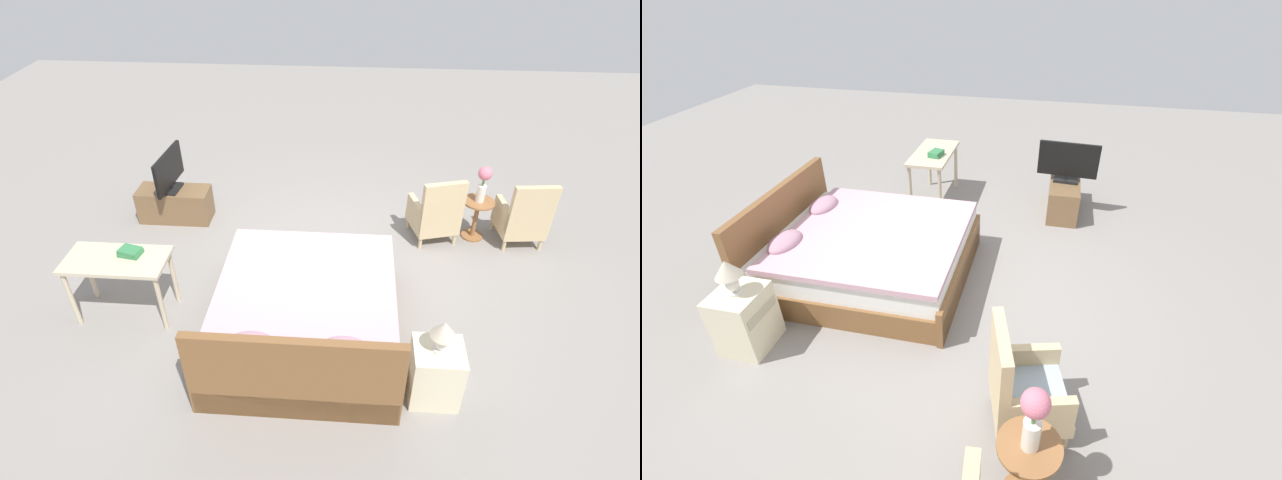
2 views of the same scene
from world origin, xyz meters
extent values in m
plane|color=gray|center=(0.00, 0.00, 0.00)|extent=(16.00, 16.00, 0.00)
cube|color=brown|center=(0.14, 1.03, 0.14)|extent=(1.79, 2.08, 0.28)
cube|color=white|center=(0.14, 1.03, 0.40)|extent=(1.72, 2.00, 0.24)
cube|color=#CC9EAD|center=(0.14, 0.95, 0.55)|extent=(1.77, 1.83, 0.06)
cube|color=brown|center=(0.14, 2.03, 0.48)|extent=(1.82, 0.08, 0.96)
cube|color=brown|center=(0.14, 0.02, 0.20)|extent=(1.82, 0.06, 0.40)
ellipsoid|color=#B28499|center=(-0.26, 1.76, 0.59)|extent=(0.44, 0.28, 0.14)
ellipsoid|color=#B28499|center=(0.54, 1.76, 0.59)|extent=(0.44, 0.28, 0.14)
cylinder|color=#CCB284|center=(-1.50, -1.10, 0.08)|extent=(0.04, 0.04, 0.16)
cylinder|color=#CCB284|center=(-1.05, -0.98, 0.08)|extent=(0.04, 0.04, 0.16)
cylinder|color=#CCB284|center=(-1.62, -0.65, 0.08)|extent=(0.04, 0.04, 0.16)
cylinder|color=#CCB284|center=(-1.17, -0.53, 0.08)|extent=(0.04, 0.04, 0.16)
cube|color=#CCB284|center=(-1.33, -0.81, 0.22)|extent=(0.66, 0.66, 0.12)
cube|color=#A3B7CC|center=(-1.33, -0.81, 0.33)|extent=(0.61, 0.61, 0.10)
cube|color=#CCB284|center=(-1.39, -0.59, 0.60)|extent=(0.54, 0.22, 0.64)
cube|color=#CCB284|center=(-1.56, -0.88, 0.41)|extent=(0.20, 0.51, 0.26)
cube|color=#CCB284|center=(-1.11, -0.75, 0.41)|extent=(0.20, 0.51, 0.26)
cylinder|color=#936038|center=(-1.89, -0.84, 0.27)|extent=(0.06, 0.06, 0.50)
cylinder|color=#936038|center=(-1.89, -0.84, 0.54)|extent=(0.40, 0.40, 0.02)
cylinder|color=silver|center=(-1.89, -0.84, 0.66)|extent=(0.11, 0.11, 0.22)
cylinder|color=#477538|center=(-1.89, -0.84, 0.82)|extent=(0.02, 0.02, 0.10)
sphere|color=#DB7084|center=(-1.89, -0.84, 0.94)|extent=(0.17, 0.17, 0.17)
cube|color=beige|center=(-1.08, 1.72, 0.30)|extent=(0.44, 0.40, 0.60)
cube|color=#B3AB8E|center=(-1.08, 1.51, 0.42)|extent=(0.37, 0.01, 0.09)
cylinder|color=silver|center=(-1.08, 1.72, 0.61)|extent=(0.13, 0.13, 0.02)
ellipsoid|color=silver|center=(-1.08, 1.72, 0.70)|extent=(0.11, 0.11, 0.16)
cone|color=beige|center=(-1.08, 1.72, 0.85)|extent=(0.22, 0.22, 0.15)
cube|color=brown|center=(2.13, -0.99, 0.23)|extent=(0.96, 0.40, 0.46)
cube|color=black|center=(2.13, -0.99, 0.47)|extent=(0.22, 0.33, 0.03)
cylinder|color=black|center=(2.13, -0.99, 0.51)|extent=(0.04, 0.04, 0.05)
cube|color=black|center=(2.13, -0.99, 0.77)|extent=(0.11, 0.79, 0.46)
cube|color=black|center=(2.15, -0.99, 0.77)|extent=(0.06, 0.73, 0.41)
cylinder|color=beige|center=(1.61, 0.65, 0.35)|extent=(0.05, 0.05, 0.69)
cylinder|color=beige|center=(2.55, 0.65, 0.35)|extent=(0.05, 0.05, 0.69)
cylinder|color=beige|center=(1.61, 1.07, 0.35)|extent=(0.05, 0.05, 0.69)
cylinder|color=beige|center=(2.55, 1.07, 0.35)|extent=(0.05, 0.05, 0.69)
cube|color=beige|center=(2.08, 0.86, 0.71)|extent=(1.04, 0.52, 0.04)
cube|color=#337A47|center=(1.95, 0.78, 0.75)|extent=(0.24, 0.19, 0.04)
cube|color=#337A47|center=(1.95, 0.78, 0.79)|extent=(0.24, 0.20, 0.03)
camera|label=1|loc=(-0.27, 4.65, 3.86)|focal=28.00mm
camera|label=2|loc=(-3.40, -0.77, 2.93)|focal=24.00mm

